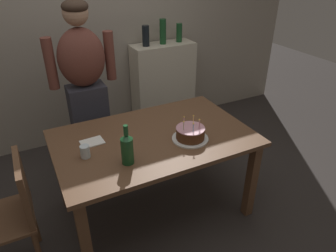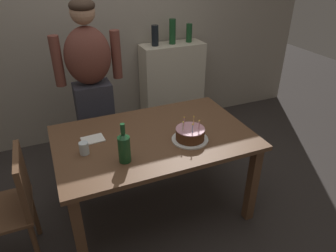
# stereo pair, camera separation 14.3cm
# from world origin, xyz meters

# --- Properties ---
(ground_plane) EXTENTS (10.00, 10.00, 0.00)m
(ground_plane) POSITION_xyz_m (0.00, 0.00, 0.00)
(ground_plane) COLOR #332D2B
(back_wall) EXTENTS (5.20, 0.10, 2.60)m
(back_wall) POSITION_xyz_m (0.00, 1.55, 1.30)
(back_wall) COLOR #9E9384
(back_wall) RESTS_ON ground_plane
(dining_table) EXTENTS (1.50, 0.96, 0.74)m
(dining_table) POSITION_xyz_m (0.00, 0.00, 0.64)
(dining_table) COLOR brown
(dining_table) RESTS_ON ground_plane
(birthday_cake) EXTENTS (0.28, 0.28, 0.18)m
(birthday_cake) POSITION_xyz_m (0.23, -0.17, 0.79)
(birthday_cake) COLOR white
(birthday_cake) RESTS_ON dining_table
(water_glass_near) EXTENTS (0.07, 0.07, 0.09)m
(water_glass_near) POSITION_xyz_m (-0.53, -0.04, 0.78)
(water_glass_near) COLOR silver
(water_glass_near) RESTS_ON dining_table
(wine_bottle) EXTENTS (0.08, 0.08, 0.29)m
(wine_bottle) POSITION_xyz_m (-0.30, -0.24, 0.85)
(wine_bottle) COLOR #194723
(wine_bottle) RESTS_ON dining_table
(napkin_stack) EXTENTS (0.17, 0.13, 0.01)m
(napkin_stack) POSITION_xyz_m (-0.45, 0.12, 0.74)
(napkin_stack) COLOR white
(napkin_stack) RESTS_ON dining_table
(person_man_bearded) EXTENTS (0.61, 0.27, 1.66)m
(person_man_bearded) POSITION_xyz_m (-0.30, 0.81, 0.87)
(person_man_bearded) COLOR #33333D
(person_man_bearded) RESTS_ON ground_plane
(dining_chair) EXTENTS (0.42, 0.42, 0.87)m
(dining_chair) POSITION_xyz_m (-1.05, -0.09, 0.52)
(dining_chair) COLOR brown
(dining_chair) RESTS_ON ground_plane
(shelf_cabinet) EXTENTS (0.74, 0.30, 1.34)m
(shelf_cabinet) POSITION_xyz_m (0.73, 1.33, 0.54)
(shelf_cabinet) COLOR beige
(shelf_cabinet) RESTS_ON ground_plane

